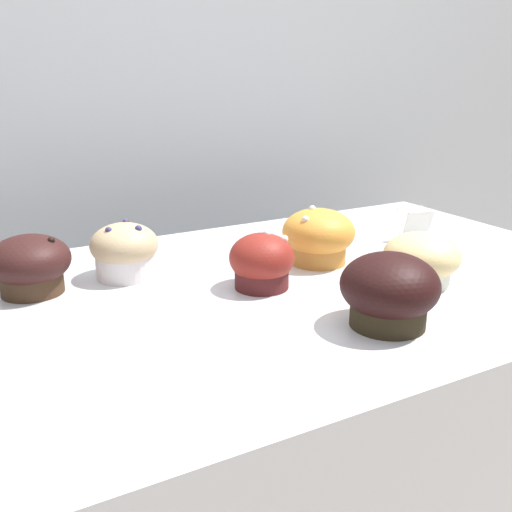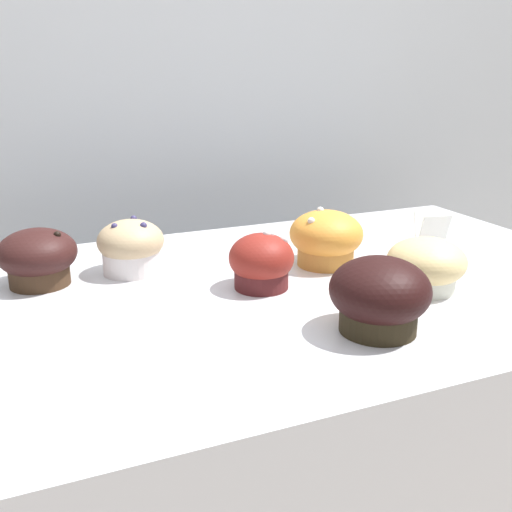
# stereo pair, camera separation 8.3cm
# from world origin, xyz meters

# --- Properties ---
(wall_back) EXTENTS (3.20, 0.10, 1.80)m
(wall_back) POSITION_xyz_m (0.00, 0.60, 0.90)
(wall_back) COLOR #B2B7BC
(wall_back) RESTS_ON ground
(muffin_front_center) EXTENTS (0.10, 0.10, 0.08)m
(muffin_front_center) POSITION_xyz_m (-0.21, 0.14, 0.98)
(muffin_front_center) COLOR silver
(muffin_front_center) RESTS_ON display_counter
(muffin_back_left) EXTENTS (0.11, 0.11, 0.07)m
(muffin_back_left) POSITION_xyz_m (0.15, -0.10, 0.97)
(muffin_back_left) COLOR white
(muffin_back_left) RESTS_ON display_counter
(muffin_back_right) EXTENTS (0.09, 0.09, 0.08)m
(muffin_back_right) POSITION_xyz_m (-0.06, -0.00, 0.97)
(muffin_back_right) COLOR #4F1B1B
(muffin_back_right) RESTS_ON display_counter
(muffin_front_left) EXTENTS (0.11, 0.11, 0.09)m
(muffin_front_left) POSITION_xyz_m (0.07, 0.05, 0.98)
(muffin_front_left) COLOR #C48036
(muffin_front_left) RESTS_ON display_counter
(muffin_front_right) EXTENTS (0.12, 0.12, 0.09)m
(muffin_front_right) POSITION_xyz_m (0.01, -0.18, 0.98)
(muffin_front_right) COLOR black
(muffin_front_right) RESTS_ON display_counter
(muffin_back_center) EXTENTS (0.11, 0.11, 0.08)m
(muffin_back_center) POSITION_xyz_m (-0.34, 0.13, 0.98)
(muffin_back_center) COLOR #3F2A1A
(muffin_back_center) RESTS_ON display_counter
(price_card) EXTENTS (0.06, 0.05, 0.06)m
(price_card) POSITION_xyz_m (0.28, 0.06, 0.97)
(price_card) COLOR white
(price_card) RESTS_ON display_counter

